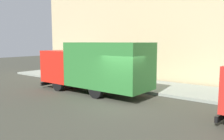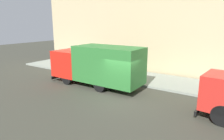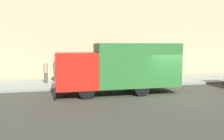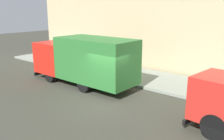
% 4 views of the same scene
% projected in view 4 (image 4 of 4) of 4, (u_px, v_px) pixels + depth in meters
% --- Properties ---
extents(ground, '(80.00, 80.00, 0.00)m').
position_uv_depth(ground, '(104.00, 100.00, 13.71)').
color(ground, '#3B3B30').
extents(sidewalk, '(4.19, 30.00, 0.16)m').
position_uv_depth(sidewalk, '(151.00, 79.00, 17.50)').
color(sidewalk, gray).
rests_on(sidewalk, ground).
extents(building_facade, '(0.50, 30.00, 10.31)m').
position_uv_depth(building_facade, '(172.00, 6.00, 18.19)').
color(building_facade, '#C5B185').
rests_on(building_facade, ground).
extents(large_utility_truck, '(2.55, 7.78, 3.19)m').
position_uv_depth(large_utility_truck, '(84.00, 59.00, 16.09)').
color(large_utility_truck, red).
rests_on(large_utility_truck, ground).
extents(pedestrian_walking, '(0.50, 0.50, 1.77)m').
position_uv_depth(pedestrian_walking, '(87.00, 53.00, 22.06)').
color(pedestrian_walking, brown).
rests_on(pedestrian_walking, sidewalk).
extents(pedestrian_standing, '(0.52, 0.52, 1.72)m').
position_uv_depth(pedestrian_standing, '(106.00, 55.00, 20.98)').
color(pedestrian_standing, '#4D3855').
rests_on(pedestrian_standing, sidewalk).
extents(pedestrian_third, '(0.51, 0.51, 1.63)m').
position_uv_depth(pedestrian_third, '(80.00, 53.00, 22.38)').
color(pedestrian_third, '#535142').
rests_on(pedestrian_third, sidewalk).
extents(traffic_cone_orange, '(0.50, 0.50, 0.71)m').
position_uv_depth(traffic_cone_orange, '(78.00, 64.00, 20.14)').
color(traffic_cone_orange, orange).
rests_on(traffic_cone_orange, sidewalk).
extents(street_sign_post, '(0.44, 0.08, 2.24)m').
position_uv_depth(street_sign_post, '(106.00, 58.00, 17.70)').
color(street_sign_post, '#4C5156').
rests_on(street_sign_post, sidewalk).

